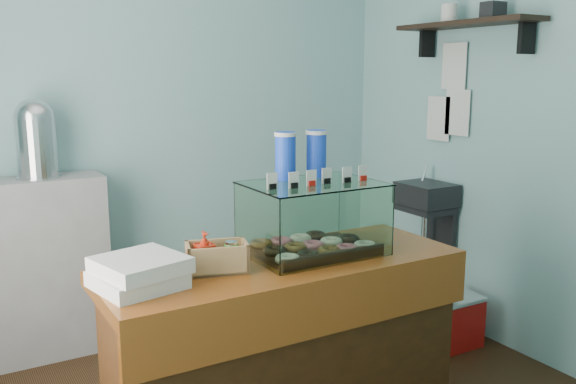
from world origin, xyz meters
TOP-DOWN VIEW (x-y plane):
  - room_shell at (0.03, 0.01)m, footprint 3.54×3.04m
  - counter at (0.00, -0.25)m, footprint 1.60×0.60m
  - back_shelf at (-0.90, 1.32)m, footprint 1.00×0.32m
  - display_case at (0.18, -0.18)m, footprint 0.59×0.44m
  - condiment_crate at (-0.32, -0.24)m, footprint 0.28×0.22m
  - pastry_boxes at (-0.64, -0.26)m, footprint 0.37×0.36m
  - coffee_urn at (-0.75, 1.31)m, footprint 0.25×0.25m
  - red_cooler at (1.45, 0.15)m, footprint 0.37×0.29m

SIDE VIEW (x-z plane):
  - red_cooler at x=1.45m, z-range 0.00..0.33m
  - counter at x=0.00m, z-range 0.01..0.91m
  - back_shelf at x=-0.90m, z-range 0.00..1.10m
  - pastry_boxes at x=-0.64m, z-range 0.90..1.02m
  - condiment_crate at x=-0.32m, z-range 0.88..1.05m
  - display_case at x=0.18m, z-range 0.80..1.34m
  - coffee_urn at x=-0.75m, z-range 1.11..1.58m
  - room_shell at x=0.03m, z-range 0.30..3.12m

